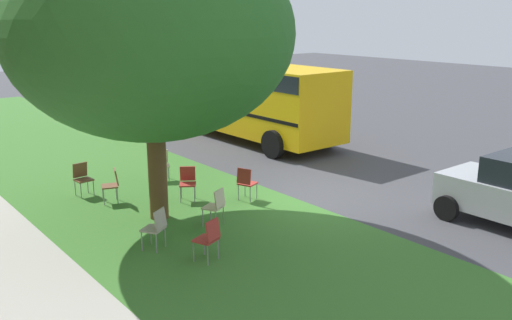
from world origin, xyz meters
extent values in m
plane|color=#424247|center=(0.00, 0.00, 0.00)|extent=(80.00, 80.00, 0.00)
cube|color=#3D752D|center=(0.00, 3.20, 0.00)|extent=(48.00, 6.00, 0.01)
cube|color=#ADA89E|center=(0.00, 7.60, 0.00)|extent=(48.00, 2.80, 0.01)
cylinder|color=brown|center=(1.23, 3.68, 1.39)|extent=(0.44, 0.44, 2.77)
ellipsoid|color=#2D6B28|center=(1.23, 3.68, 4.29)|extent=(6.36, 6.36, 4.70)
cube|color=beige|center=(0.02, 2.97, 0.44)|extent=(0.54, 0.55, 0.04)
cube|color=beige|center=(-0.15, 2.89, 0.68)|extent=(0.25, 0.40, 0.40)
cylinder|color=gray|center=(0.25, 2.88, 0.21)|extent=(0.02, 0.02, 0.42)
cylinder|color=gray|center=(0.09, 3.20, 0.21)|extent=(0.02, 0.02, 0.42)
cylinder|color=gray|center=(-0.06, 2.73, 0.21)|extent=(0.02, 0.02, 0.42)
cylinder|color=gray|center=(-0.21, 3.06, 0.21)|extent=(0.02, 0.02, 0.42)
cube|color=brown|center=(3.94, 4.42, 0.44)|extent=(0.43, 0.45, 0.04)
cube|color=brown|center=(4.12, 4.44, 0.68)|extent=(0.11, 0.40, 0.40)
cylinder|color=gray|center=(3.76, 4.59, 0.21)|extent=(0.02, 0.02, 0.42)
cylinder|color=gray|center=(3.79, 4.23, 0.21)|extent=(0.02, 0.02, 0.42)
cylinder|color=gray|center=(4.10, 4.62, 0.21)|extent=(0.02, 0.02, 0.42)
cylinder|color=gray|center=(4.13, 4.26, 0.21)|extent=(0.02, 0.02, 0.42)
cube|color=brown|center=(3.01, 4.12, 0.44)|extent=(0.53, 0.52, 0.04)
cube|color=brown|center=(2.95, 3.95, 0.68)|extent=(0.40, 0.22, 0.40)
cylinder|color=gray|center=(3.23, 4.22, 0.21)|extent=(0.02, 0.02, 0.42)
cylinder|color=gray|center=(2.90, 4.34, 0.21)|extent=(0.02, 0.02, 0.42)
cylinder|color=gray|center=(3.12, 3.90, 0.21)|extent=(0.02, 0.02, 0.42)
cylinder|color=gray|center=(2.78, 4.02, 0.21)|extent=(0.02, 0.02, 0.42)
cube|color=#ADA393|center=(-0.30, 4.68, 0.44)|extent=(0.56, 0.57, 0.04)
cube|color=#ADA393|center=(-0.45, 4.59, 0.68)|extent=(0.28, 0.39, 0.40)
cylinder|color=gray|center=(-0.06, 4.61, 0.21)|extent=(0.02, 0.02, 0.42)
cylinder|color=gray|center=(-0.24, 4.92, 0.21)|extent=(0.02, 0.02, 0.42)
cylinder|color=gray|center=(-0.35, 4.44, 0.21)|extent=(0.02, 0.02, 0.42)
cylinder|color=gray|center=(-0.54, 4.75, 0.21)|extent=(0.02, 0.02, 0.42)
cube|color=#B7332D|center=(0.95, 1.22, 0.44)|extent=(0.54, 0.52, 0.04)
cube|color=#B7332D|center=(0.89, 1.39, 0.68)|extent=(0.40, 0.22, 0.40)
cylinder|color=gray|center=(0.84, 1.00, 0.21)|extent=(0.02, 0.02, 0.42)
cylinder|color=gray|center=(1.18, 1.13, 0.21)|extent=(0.02, 0.02, 0.42)
cylinder|color=gray|center=(0.72, 1.32, 0.21)|extent=(0.02, 0.02, 0.42)
cylinder|color=gray|center=(1.06, 1.45, 0.21)|extent=(0.02, 0.02, 0.42)
cube|color=#B7332D|center=(1.87, 2.48, 0.44)|extent=(0.57, 0.57, 0.04)
cube|color=#B7332D|center=(2.02, 2.38, 0.68)|extent=(0.30, 0.38, 0.40)
cylinder|color=gray|center=(1.83, 2.73, 0.21)|extent=(0.02, 0.02, 0.42)
cylinder|color=gray|center=(1.63, 2.43, 0.21)|extent=(0.02, 0.02, 0.42)
cylinder|color=gray|center=(2.11, 2.53, 0.21)|extent=(0.02, 0.02, 0.42)
cylinder|color=gray|center=(1.91, 2.24, 0.21)|extent=(0.02, 0.02, 0.42)
cube|color=#B7332D|center=(-1.44, 4.14, 0.44)|extent=(0.52, 0.53, 0.04)
cube|color=#B7332D|center=(-1.61, 4.08, 0.68)|extent=(0.22, 0.40, 0.40)
cylinder|color=gray|center=(-1.22, 4.04, 0.21)|extent=(0.02, 0.02, 0.42)
cylinder|color=gray|center=(-1.34, 4.37, 0.21)|extent=(0.02, 0.02, 0.42)
cylinder|color=gray|center=(-1.54, 3.92, 0.21)|extent=(0.02, 0.02, 0.42)
cylinder|color=gray|center=(-1.66, 4.25, 0.21)|extent=(0.02, 0.02, 0.42)
cube|color=beige|center=(3.89, 2.10, 0.44)|extent=(0.54, 0.55, 0.04)
cube|color=beige|center=(4.05, 2.02, 0.68)|extent=(0.24, 0.40, 0.40)
cylinder|color=gray|center=(3.81, 2.33, 0.21)|extent=(0.02, 0.02, 0.42)
cylinder|color=gray|center=(3.66, 2.00, 0.21)|extent=(0.02, 0.02, 0.42)
cylinder|color=gray|center=(4.12, 2.19, 0.21)|extent=(0.02, 0.02, 0.42)
cylinder|color=gray|center=(3.97, 1.86, 0.21)|extent=(0.02, 0.02, 0.42)
cylinder|color=black|center=(-3.17, -1.50, 0.30)|extent=(0.60, 0.18, 0.60)
cylinder|color=black|center=(-3.17, -3.24, 0.30)|extent=(0.60, 0.18, 0.60)
cube|color=yellow|center=(7.78, -3.35, 1.63)|extent=(10.40, 2.44, 2.50)
cube|color=black|center=(7.78, -3.35, 1.28)|extent=(10.30, 2.46, 0.12)
cube|color=black|center=(7.78, -3.35, 2.53)|extent=(10.30, 2.46, 0.56)
cylinder|color=black|center=(11.78, -2.09, 0.48)|extent=(0.96, 0.28, 0.96)
cylinder|color=black|center=(11.78, -4.61, 0.48)|extent=(0.96, 0.28, 0.96)
cylinder|color=black|center=(3.78, -2.09, 0.48)|extent=(0.96, 0.28, 0.96)
cylinder|color=black|center=(3.78, -4.61, 0.48)|extent=(0.96, 0.28, 0.96)
camera|label=1|loc=(-9.87, 9.69, 4.72)|focal=38.72mm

